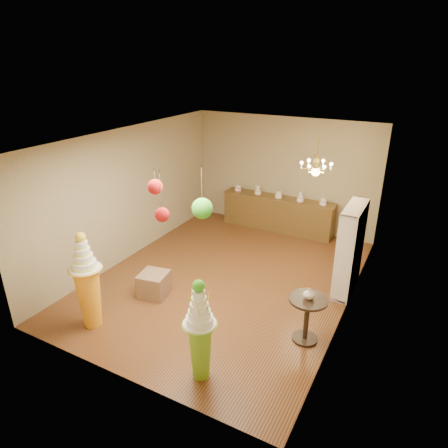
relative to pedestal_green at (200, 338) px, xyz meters
The scene contains 17 objects.
floor 2.93m from the pedestal_green, 110.32° to the left, with size 6.50×6.50×0.00m, color #5B3318.
ceiling 3.67m from the pedestal_green, 110.32° to the left, with size 6.50×6.50×0.00m, color silver.
wall_back 6.06m from the pedestal_green, 99.48° to the left, with size 5.00×0.04×3.00m, color tan.
wall_front 1.41m from the pedestal_green, 149.54° to the right, with size 5.00×0.04×3.00m, color tan.
wall_left 4.47m from the pedestal_green, 142.58° to the left, with size 0.04×6.50×3.00m, color tan.
wall_right 3.17m from the pedestal_green, 60.47° to the left, with size 0.04×6.50×3.00m, color tan.
pedestal_green is the anchor object (origin of this frame).
pedestal_orange 2.34m from the pedestal_green, behind, with size 0.65×0.65×1.79m.
burlap_riser 2.46m from the pedestal_green, 143.73° to the left, with size 0.53×0.53×0.48m, color brown.
sideboard 5.73m from the pedestal_green, 99.94° to the left, with size 3.04×0.54×1.16m.
shelving_unit 3.73m from the pedestal_green, 68.74° to the left, with size 0.33×1.20×1.80m.
round_table 1.89m from the pedestal_green, 53.84° to the left, with size 0.69×0.69×0.82m.
vase 1.90m from the pedestal_green, 53.84° to the left, with size 0.18×0.18×0.19m, color beige.
pom_red_left 1.85m from the pedestal_green, 159.50° to the left, with size 0.21×0.21×0.76m.
pom_green_mid 1.87m from the pedestal_green, 116.89° to the left, with size 0.32×0.32×0.83m.
pom_red_right 2.24m from the pedestal_green, 160.17° to the left, with size 0.22×0.22×0.38m.
chandelier 4.20m from the pedestal_green, 83.81° to the left, with size 0.83×0.83×0.85m.
Camera 1 is at (3.47, -6.57, 4.41)m, focal length 32.00 mm.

